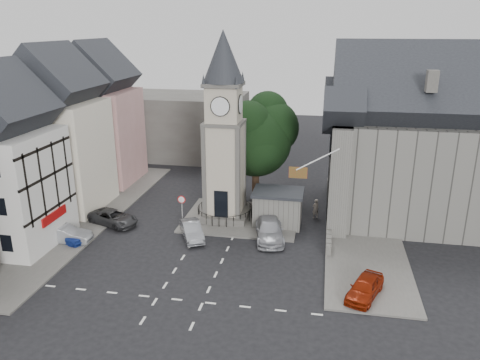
% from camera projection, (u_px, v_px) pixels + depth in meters
% --- Properties ---
extents(ground, '(120.00, 120.00, 0.00)m').
position_uv_depth(ground, '(202.00, 259.00, 34.73)').
color(ground, black).
rests_on(ground, ground).
extents(pavement_west, '(6.00, 30.00, 0.14)m').
position_uv_depth(pavement_west, '(86.00, 216.00, 42.47)').
color(pavement_west, '#595651').
rests_on(pavement_west, ground).
extents(pavement_east, '(6.00, 26.00, 0.14)m').
position_uv_depth(pavement_east, '(362.00, 227.00, 40.10)').
color(pavement_east, '#595651').
rests_on(pavement_east, ground).
extents(central_island, '(10.00, 8.00, 0.16)m').
position_uv_depth(central_island, '(241.00, 218.00, 41.91)').
color(central_island, '#595651').
rests_on(central_island, ground).
extents(road_markings, '(20.00, 8.00, 0.01)m').
position_uv_depth(road_markings, '(180.00, 300.00, 29.60)').
color(road_markings, silver).
rests_on(road_markings, ground).
extents(clock_tower, '(4.86, 4.86, 16.25)m').
position_uv_depth(clock_tower, '(224.00, 129.00, 39.62)').
color(clock_tower, '#4C4944').
rests_on(clock_tower, ground).
extents(stone_shelter, '(4.30, 3.30, 3.08)m').
position_uv_depth(stone_shelter, '(278.00, 207.00, 40.41)').
color(stone_shelter, slate).
rests_on(stone_shelter, ground).
extents(town_tree, '(7.20, 7.20, 10.80)m').
position_uv_depth(town_tree, '(256.00, 131.00, 44.31)').
color(town_tree, black).
rests_on(town_tree, ground).
extents(warning_sign_post, '(0.70, 0.19, 2.85)m').
position_uv_depth(warning_sign_post, '(182.00, 205.00, 39.72)').
color(warning_sign_post, black).
rests_on(warning_sign_post, ground).
extents(terrace_pink, '(8.10, 7.60, 12.80)m').
position_uv_depth(terrace_pink, '(100.00, 122.00, 50.26)').
color(terrace_pink, tan).
rests_on(terrace_pink, ground).
extents(terrace_cream, '(8.10, 7.60, 12.80)m').
position_uv_depth(terrace_cream, '(59.00, 139.00, 42.80)').
color(terrace_cream, '#F1E2C9').
rests_on(terrace_cream, ground).
extents(terrace_tudor, '(8.10, 7.60, 12.00)m').
position_uv_depth(terrace_tudor, '(3.00, 169.00, 35.46)').
color(terrace_tudor, silver).
rests_on(terrace_tudor, ground).
extents(backdrop_west, '(20.00, 10.00, 8.00)m').
position_uv_depth(backdrop_west, '(168.00, 125.00, 61.67)').
color(backdrop_west, '#4C4944').
rests_on(backdrop_west, ground).
extents(east_building, '(14.40, 11.40, 12.60)m').
position_uv_depth(east_building, '(408.00, 150.00, 40.32)').
color(east_building, slate).
rests_on(east_building, ground).
extents(east_boundary_wall, '(0.40, 16.00, 0.90)m').
position_uv_depth(east_boundary_wall, '(329.00, 212.00, 42.33)').
color(east_boundary_wall, slate).
rests_on(east_boundary_wall, ground).
extents(flagpole, '(3.68, 0.10, 2.74)m').
position_uv_depth(flagpole, '(317.00, 160.00, 34.87)').
color(flagpole, white).
rests_on(flagpole, ground).
extents(car_west_blue, '(4.20, 2.87, 1.33)m').
position_uv_depth(car_west_blue, '(66.00, 234.00, 37.44)').
color(car_west_blue, '#1C389B').
rests_on(car_west_blue, ground).
extents(car_west_silver, '(4.26, 1.73, 1.38)m').
position_uv_depth(car_west_silver, '(65.00, 234.00, 37.25)').
color(car_west_silver, '#93969A').
rests_on(car_west_silver, ground).
extents(car_west_grey, '(5.08, 3.63, 1.28)m').
position_uv_depth(car_west_grey, '(113.00, 218.00, 40.60)').
color(car_west_grey, '#313234').
rests_on(car_west_grey, ground).
extents(car_island_silver, '(3.10, 4.30, 1.35)m').
position_uv_depth(car_island_silver, '(192.00, 230.00, 38.00)').
color(car_island_silver, gray).
rests_on(car_island_silver, ground).
extents(car_island_east, '(3.12, 5.67, 1.56)m').
position_uv_depth(car_island_east, '(269.00, 229.00, 37.92)').
color(car_island_east, '#A2A3AA').
rests_on(car_island_east, ground).
extents(car_east_red, '(2.98, 4.31, 1.36)m').
position_uv_depth(car_east_red, '(365.00, 288.00, 29.73)').
color(car_east_red, maroon).
rests_on(car_east_red, ground).
extents(pedestrian, '(0.78, 0.73, 1.79)m').
position_uv_depth(pedestrian, '(316.00, 209.00, 41.91)').
color(pedestrian, '#AC9B8E').
rests_on(pedestrian, ground).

